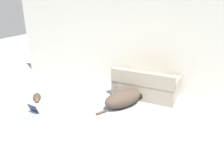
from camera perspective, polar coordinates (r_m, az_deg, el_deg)
name	(u,v)px	position (r m, az deg, el deg)	size (l,w,h in m)	color
ground_plane	(49,158)	(4.02, -16.05, -18.07)	(20.00, 20.00, 0.00)	#999EA3
wall_back	(126,44)	(6.36, 3.72, 10.30)	(7.38, 0.06, 2.50)	silver
couch	(145,87)	(5.92, 8.67, -0.71)	(1.69, 0.90, 0.79)	tan
dog	(125,98)	(5.39, 3.35, -3.73)	(0.96, 1.40, 0.41)	#4C3D33
cat	(37,97)	(6.08, -19.03, -3.26)	(0.45, 0.49, 0.12)	#473323
laptop_open	(31,111)	(5.36, -20.40, -6.73)	(0.35, 0.37, 0.24)	gray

